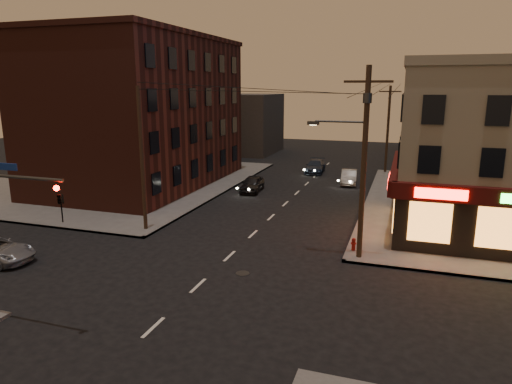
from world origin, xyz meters
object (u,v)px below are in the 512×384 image
at_px(fire_hydrant, 354,244).
at_px(sedan_far, 315,166).
at_px(sedan_near, 252,184).
at_px(sedan_mid, 349,177).

bearing_deg(fire_hydrant, sedan_far, 106.28).
height_order(sedan_near, fire_hydrant, sedan_near).
height_order(sedan_mid, sedan_far, sedan_far).
xyz_separation_m(sedan_near, fire_hydrant, (10.31, -12.56, -0.14)).
height_order(sedan_mid, fire_hydrant, sedan_mid).
bearing_deg(fire_hydrant, sedan_mid, 97.96).
distance_m(sedan_mid, sedan_far, 6.32).
xyz_separation_m(sedan_far, fire_hydrant, (6.78, -23.21, -0.13)).
distance_m(sedan_near, fire_hydrant, 16.25).
bearing_deg(sedan_far, sedan_near, -112.35).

